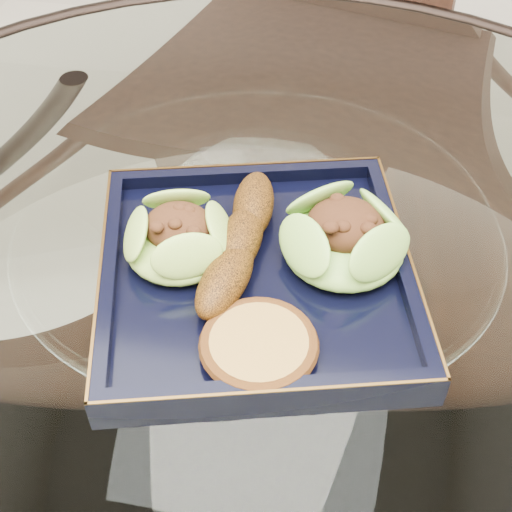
# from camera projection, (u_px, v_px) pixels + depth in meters

# --- Properties ---
(dining_table) EXTENTS (1.13, 1.13, 0.77)m
(dining_table) POSITION_uv_depth(u_px,v_px,m) (257.00, 366.00, 0.78)
(dining_table) COLOR white
(dining_table) RESTS_ON ground
(dining_chair) EXTENTS (0.46, 0.46, 0.87)m
(dining_chair) POSITION_uv_depth(u_px,v_px,m) (308.00, 149.00, 1.23)
(dining_chair) COLOR #321A10
(dining_chair) RESTS_ON ground
(navy_plate) EXTENTS (0.33, 0.33, 0.02)m
(navy_plate) POSITION_uv_depth(u_px,v_px,m) (256.00, 280.00, 0.63)
(navy_plate) COLOR black
(navy_plate) RESTS_ON dining_table
(lettuce_wrap_left) EXTENTS (0.10, 0.10, 0.03)m
(lettuce_wrap_left) POSITION_uv_depth(u_px,v_px,m) (179.00, 240.00, 0.63)
(lettuce_wrap_left) COLOR olive
(lettuce_wrap_left) RESTS_ON navy_plate
(lettuce_wrap_right) EXTENTS (0.14, 0.14, 0.04)m
(lettuce_wrap_right) POSITION_uv_depth(u_px,v_px,m) (344.00, 240.00, 0.62)
(lettuce_wrap_right) COLOR #5EA02E
(lettuce_wrap_right) RESTS_ON navy_plate
(roasted_plantain) EXTENTS (0.05, 0.18, 0.03)m
(roasted_plantain) POSITION_uv_depth(u_px,v_px,m) (240.00, 240.00, 0.63)
(roasted_plantain) COLOR #62350A
(roasted_plantain) RESTS_ON navy_plate
(crumb_patty) EXTENTS (0.09, 0.09, 0.02)m
(crumb_patty) POSITION_uv_depth(u_px,v_px,m) (259.00, 346.00, 0.56)
(crumb_patty) COLOR #B1843B
(crumb_patty) RESTS_ON navy_plate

